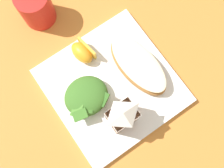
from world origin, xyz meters
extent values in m
plane|color=#C67A33|center=(0.00, 0.00, 0.00)|extent=(3.00, 3.00, 0.00)
cube|color=white|center=(0.00, 0.00, 0.01)|extent=(0.28, 0.28, 0.02)
ellipsoid|color=#A87038|center=(-0.07, 0.00, 0.03)|extent=(0.10, 0.18, 0.03)
ellipsoid|color=brown|center=(-0.07, 0.00, 0.04)|extent=(0.09, 0.16, 0.01)
ellipsoid|color=beige|center=(-0.07, 0.00, 0.05)|extent=(0.09, 0.17, 0.01)
ellipsoid|color=#3D7028|center=(0.06, -0.01, 0.04)|extent=(0.10, 0.09, 0.04)
cube|color=#4C8433|center=(0.10, 0.01, 0.05)|extent=(0.04, 0.04, 0.01)
cube|color=#3D7028|center=(0.10, 0.02, 0.05)|extent=(0.04, 0.03, 0.01)
cube|color=#3D7028|center=(0.08, 0.01, 0.04)|extent=(0.04, 0.04, 0.01)
cube|color=#3D7028|center=(0.07, 0.01, 0.05)|extent=(0.04, 0.04, 0.01)
cube|color=#336023|center=(0.04, 0.02, 0.04)|extent=(0.04, 0.03, 0.02)
cube|color=brown|center=(0.03, 0.08, 0.06)|extent=(0.06, 0.04, 0.09)
cube|color=white|center=(0.03, 0.08, 0.09)|extent=(0.06, 0.05, 0.03)
pyramid|color=white|center=(0.03, 0.08, 0.12)|extent=(0.06, 0.04, 0.02)
ellipsoid|color=orange|center=(0.02, -0.10, 0.04)|extent=(0.04, 0.06, 0.04)
cube|color=gold|center=(0.00, -0.10, 0.04)|extent=(0.01, 0.06, 0.03)
cylinder|color=red|center=(0.04, -0.25, 0.05)|extent=(0.08, 0.08, 0.09)
camera|label=1|loc=(0.08, 0.11, 0.61)|focal=41.83mm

